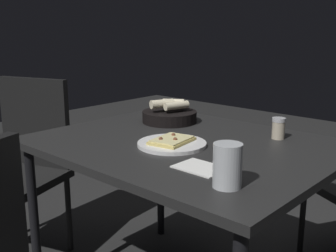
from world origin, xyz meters
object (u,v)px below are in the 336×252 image
(beer_glass, at_px, (227,168))
(chair_near, at_px, (22,158))
(bread_basket, at_px, (169,115))
(pepper_shaker, at_px, (278,129))
(dining_table, at_px, (186,156))
(pizza_plate, at_px, (171,143))

(beer_glass, bearing_deg, chair_near, -2.79)
(bread_basket, bearing_deg, beer_glass, 143.37)
(bread_basket, xyz_separation_m, pepper_shaker, (-0.53, -0.07, 0.00))
(bread_basket, height_order, pepper_shaker, bread_basket)
(dining_table, height_order, chair_near, chair_near)
(beer_glass, height_order, chair_near, chair_near)
(dining_table, xyz_separation_m, chair_near, (0.90, 0.23, -0.15))
(pizza_plate, bearing_deg, dining_table, -91.99)
(pizza_plate, distance_m, chair_near, 0.94)
(pizza_plate, relative_size, bread_basket, 1.03)
(dining_table, xyz_separation_m, beer_glass, (-0.39, 0.29, 0.12))
(bread_basket, height_order, beer_glass, beer_glass)
(bread_basket, bearing_deg, dining_table, 142.98)
(beer_glass, xyz_separation_m, chair_near, (1.29, -0.06, -0.27))
(dining_table, bearing_deg, chair_near, 14.17)
(dining_table, xyz_separation_m, bread_basket, (0.28, -0.21, 0.10))
(chair_near, bearing_deg, dining_table, -165.83)
(bread_basket, relative_size, beer_glass, 2.01)
(pizza_plate, height_order, pepper_shaker, pepper_shaker)
(bread_basket, distance_m, chair_near, 0.80)
(pizza_plate, height_order, bread_basket, bread_basket)
(pizza_plate, bearing_deg, bread_basket, -46.91)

